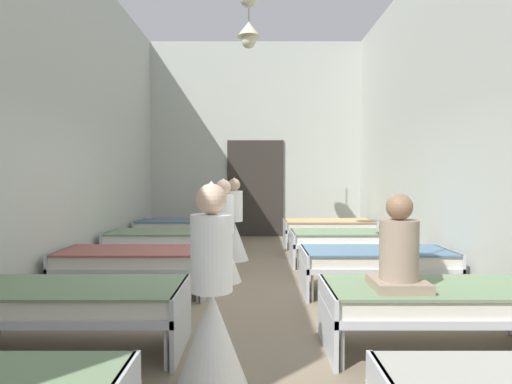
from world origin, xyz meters
TOP-DOWN VIEW (x-y plane):
  - ground_plane at (0.00, 0.00)m, footprint 5.83×10.68m
  - room_shell at (-0.00, 1.14)m, footprint 5.63×10.28m
  - bed_left_row_1 at (-1.56, -1.74)m, footprint 1.90×0.84m
  - bed_right_row_1 at (1.56, -1.74)m, footprint 1.90×0.84m
  - bed_left_row_2 at (-1.56, 0.00)m, footprint 1.90×0.84m
  - bed_right_row_2 at (1.56, 0.00)m, footprint 1.90×0.84m
  - bed_left_row_3 at (-1.56, 1.74)m, footprint 1.90×0.84m
  - bed_right_row_3 at (1.56, 1.74)m, footprint 1.90×0.84m
  - bed_left_row_4 at (-1.56, 3.47)m, footprint 1.90×0.84m
  - bed_right_row_4 at (1.56, 3.47)m, footprint 1.90×0.84m
  - nurse_near_aisle at (-0.30, -2.35)m, footprint 0.52×0.52m
  - nurse_mid_aisle at (-0.38, 2.12)m, footprint 0.52×0.52m
  - nurse_far_aisle at (-0.45, 0.61)m, footprint 0.52×0.52m
  - patient_seated_primary at (1.21, -1.83)m, footprint 0.44×0.44m

SIDE VIEW (x-z plane):
  - ground_plane at x=0.00m, z-range -0.10..0.00m
  - bed_left_row_1 at x=-1.56m, z-range 0.15..0.73m
  - bed_right_row_1 at x=1.56m, z-range 0.15..0.73m
  - bed_left_row_2 at x=-1.56m, z-range 0.15..0.73m
  - bed_right_row_2 at x=1.56m, z-range 0.15..0.73m
  - bed_left_row_3 at x=-1.56m, z-range 0.15..0.73m
  - bed_right_row_3 at x=1.56m, z-range 0.15..0.73m
  - bed_left_row_4 at x=-1.56m, z-range 0.15..0.73m
  - bed_right_row_4 at x=1.56m, z-range 0.15..0.73m
  - nurse_near_aisle at x=-0.30m, z-range -0.21..1.27m
  - nurse_mid_aisle at x=-0.38m, z-range -0.21..1.27m
  - nurse_far_aisle at x=-0.45m, z-range -0.21..1.27m
  - patient_seated_primary at x=1.21m, z-range 0.47..1.27m
  - room_shell at x=0.00m, z-range 0.01..4.85m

